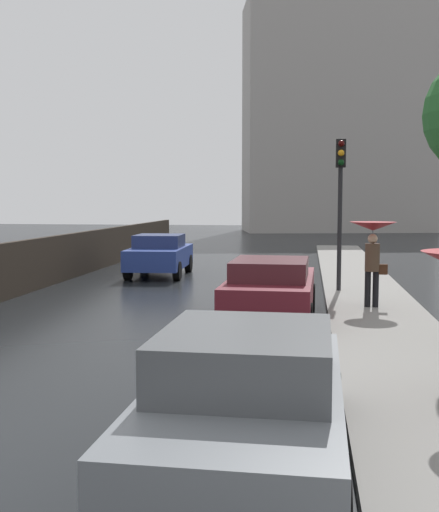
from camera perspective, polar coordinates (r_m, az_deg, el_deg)
car_maroon_near_kerb at (r=13.83m, az=4.61°, el=-2.85°), size 1.92×4.35×1.36m
car_blue_mid_road at (r=22.13m, az=-5.34°, el=0.13°), size 1.97×3.88×1.42m
car_grey_far_ahead at (r=6.25m, az=2.54°, el=-12.55°), size 1.90×4.32×1.43m
pedestrian_with_umbrella_far at (r=15.13m, az=13.47°, el=1.41°), size 1.06×1.06×1.97m
traffic_light at (r=17.69m, az=10.69°, el=6.15°), size 0.26×0.39×4.09m
distant_tower at (r=54.41m, az=10.43°, el=12.29°), size 15.99×9.30×22.25m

